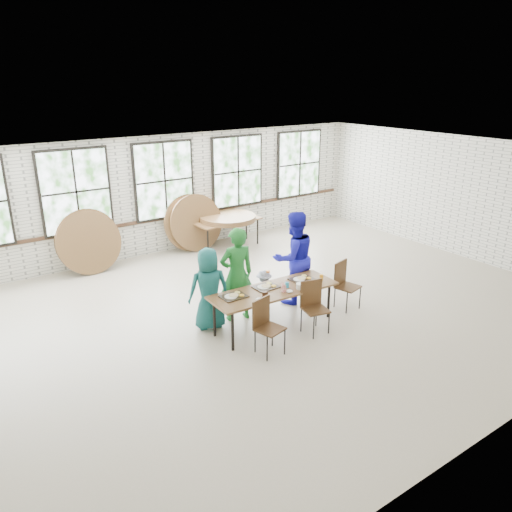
{
  "coord_description": "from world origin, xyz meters",
  "views": [
    {
      "loc": [
        -5.24,
        -7.09,
        4.36
      ],
      "look_at": [
        0.0,
        0.4,
        1.05
      ],
      "focal_mm": 35.0,
      "sensor_mm": 36.0,
      "label": 1
    }
  ],
  "objects_px": {
    "chair_near_right": "(313,302)",
    "storage_table": "(228,222)",
    "dining_table": "(274,292)",
    "chair_near_left": "(265,321)"
  },
  "relations": [
    {
      "from": "chair_near_right",
      "to": "storage_table",
      "type": "xyz_separation_m",
      "value": [
        1.26,
        4.89,
        0.13
      ]
    },
    {
      "from": "storage_table",
      "to": "chair_near_right",
      "type": "bearing_deg",
      "value": -107.76
    },
    {
      "from": "chair_near_left",
      "to": "storage_table",
      "type": "height_order",
      "value": "chair_near_left"
    },
    {
      "from": "dining_table",
      "to": "chair_near_right",
      "type": "distance_m",
      "value": 0.73
    },
    {
      "from": "chair_near_right",
      "to": "storage_table",
      "type": "bearing_deg",
      "value": 88.43
    },
    {
      "from": "dining_table",
      "to": "chair_near_left",
      "type": "bearing_deg",
      "value": -133.33
    },
    {
      "from": "chair_near_right",
      "to": "storage_table",
      "type": "relative_size",
      "value": 0.52
    },
    {
      "from": "dining_table",
      "to": "chair_near_right",
      "type": "bearing_deg",
      "value": -45.41
    },
    {
      "from": "dining_table",
      "to": "chair_near_left",
      "type": "relative_size",
      "value": 2.56
    },
    {
      "from": "chair_near_left",
      "to": "chair_near_right",
      "type": "relative_size",
      "value": 1.0
    }
  ]
}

